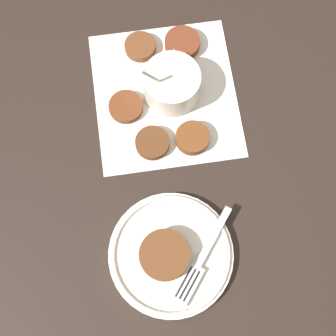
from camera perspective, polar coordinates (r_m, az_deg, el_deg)
ground_plane at (r=0.87m, az=0.80°, el=7.22°), size 4.00×4.00×0.00m
napkin at (r=0.88m, az=-0.32°, el=8.94°), size 0.33×0.31×0.00m
sauce_bowl at (r=0.85m, az=0.45°, el=10.09°), size 0.11×0.10×0.12m
fritter_0 at (r=0.83m, az=-1.91°, el=3.07°), size 0.06×0.06×0.02m
fritter_1 at (r=0.86m, az=-5.15°, el=7.45°), size 0.06×0.06×0.01m
fritter_2 at (r=0.91m, az=-3.41°, el=14.55°), size 0.06×0.06×0.02m
fritter_3 at (r=0.83m, az=3.00°, el=3.67°), size 0.06×0.06×0.02m
fritter_4 at (r=0.91m, az=1.75°, el=14.96°), size 0.07×0.07×0.02m
serving_plate at (r=0.79m, az=0.36°, el=-10.48°), size 0.21×0.21×0.02m
fritter_on_plate at (r=0.77m, az=-0.47°, el=-10.56°), size 0.08×0.08×0.02m
fork at (r=0.78m, az=3.67°, el=-11.68°), size 0.17×0.10×0.00m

